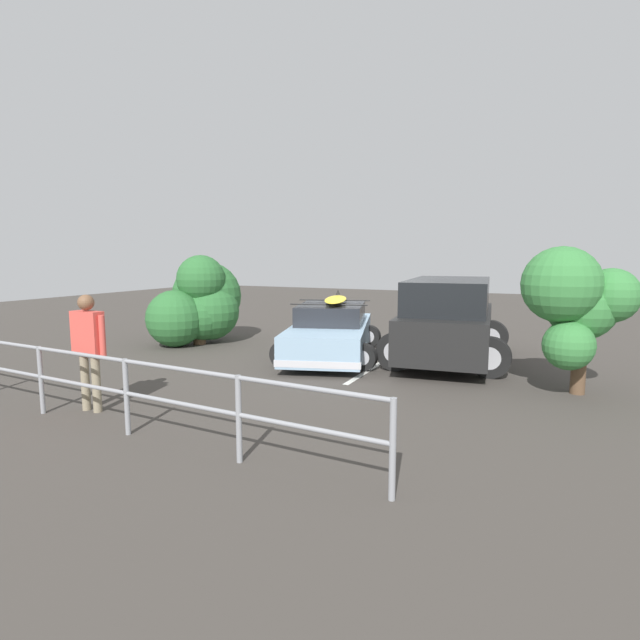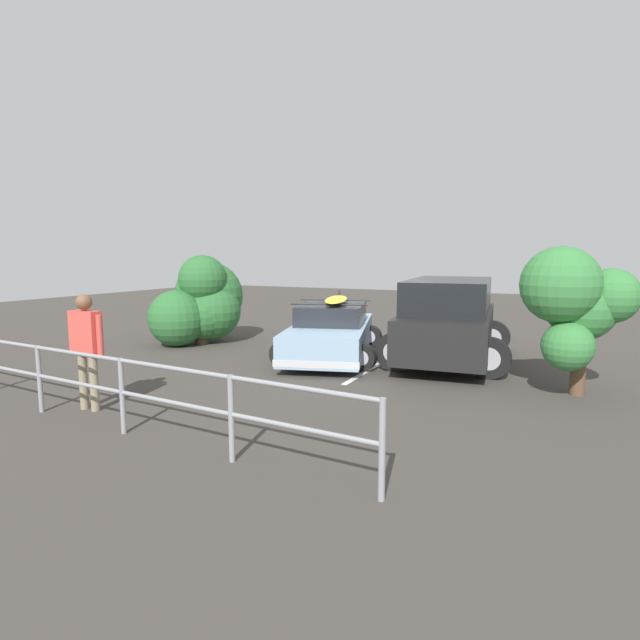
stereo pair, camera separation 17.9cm
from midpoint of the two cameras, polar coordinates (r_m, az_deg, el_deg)
The scene contains 8 objects.
ground_plane at distance 12.28m, azimuth 6.30°, elevation -3.98°, with size 44.00×44.00×0.02m, color #423D38.
parking_stripe at distance 11.51m, azimuth 7.69°, elevation -4.71°, with size 4.61×0.12×0.00m, color silver.
sedan_car at distance 11.91m, azimuth 1.73°, elevation -1.32°, with size 3.02×4.73×1.53m.
suv_car at distance 11.64m, azimuth 14.91°, elevation 0.05°, with size 2.94×4.68×1.87m.
person_bystander at distance 8.46m, azimuth -24.61°, elevation -2.21°, with size 0.71×0.24×1.82m.
railing_fence at distance 7.96m, azimuth -25.40°, elevation -5.68°, with size 9.48×0.71×1.04m.
bush_near_left at distance 14.08m, azimuth -12.92°, elevation 1.85°, with size 2.04×2.83×2.42m.
bush_near_right at distance 9.50m, azimuth 27.66°, elevation 2.10°, with size 1.86×1.77×2.56m.
Camera 2 is at (-4.10, 11.31, 2.41)m, focal length 28.00 mm.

